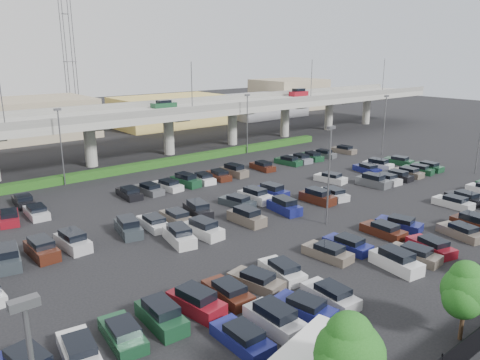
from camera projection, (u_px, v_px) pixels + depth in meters
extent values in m
plane|color=black|center=(274.00, 205.00, 54.76)|extent=(280.00, 280.00, 0.00)
cube|color=gray|center=(141.00, 115.00, 76.75)|extent=(150.00, 13.00, 1.10)
cube|color=slate|center=(160.00, 112.00, 71.80)|extent=(150.00, 0.50, 1.00)
cube|color=slate|center=(124.00, 105.00, 81.14)|extent=(150.00, 0.50, 1.00)
cylinder|color=gray|center=(90.00, 145.00, 72.32)|extent=(1.80, 1.80, 6.70)
cube|color=slate|center=(89.00, 125.00, 71.48)|extent=(2.60, 9.75, 0.50)
cylinder|color=gray|center=(169.00, 135.00, 80.83)|extent=(1.80, 1.80, 6.70)
cube|color=slate|center=(168.00, 117.00, 79.99)|extent=(2.60, 9.75, 0.50)
cylinder|color=gray|center=(232.00, 127.00, 89.34)|extent=(1.80, 1.80, 6.70)
cube|color=slate|center=(232.00, 111.00, 88.50)|extent=(2.60, 9.75, 0.50)
cylinder|color=gray|center=(285.00, 120.00, 97.85)|extent=(1.80, 1.80, 6.70)
cube|color=slate|center=(285.00, 105.00, 97.01)|extent=(2.60, 9.75, 0.50)
cylinder|color=gray|center=(329.00, 115.00, 106.36)|extent=(1.80, 1.80, 6.70)
cube|color=slate|center=(330.00, 101.00, 105.51)|extent=(2.60, 9.75, 0.50)
cylinder|color=gray|center=(366.00, 110.00, 114.86)|extent=(1.80, 1.80, 6.70)
cube|color=slate|center=(367.00, 97.00, 114.02)|extent=(2.60, 9.75, 0.50)
cube|color=#163F25|center=(164.00, 105.00, 82.38)|extent=(4.40, 1.82, 0.82)
cube|color=black|center=(164.00, 101.00, 82.22)|extent=(2.30, 1.60, 0.50)
cube|color=maroon|center=(299.00, 94.00, 103.02)|extent=(4.40, 1.82, 1.05)
cube|color=black|center=(299.00, 90.00, 102.80)|extent=(2.60, 1.60, 0.65)
cylinder|color=#515156|center=(1.00, 98.00, 57.60)|extent=(0.14, 0.14, 8.00)
cylinder|color=#515156|center=(192.00, 87.00, 74.62)|extent=(0.14, 0.14, 8.00)
cylinder|color=#515156|center=(311.00, 81.00, 91.63)|extent=(0.14, 0.14, 8.00)
cylinder|color=#515156|center=(383.00, 76.00, 106.22)|extent=(0.14, 0.14, 8.00)
cube|color=#194012|center=(165.00, 162.00, 73.31)|extent=(66.00, 1.60, 1.10)
sphere|color=#194F15|center=(350.00, 355.00, 21.82)|extent=(3.39, 3.39, 3.39)
sphere|color=#194F15|center=(357.00, 358.00, 22.54)|extent=(2.67, 2.67, 2.67)
sphere|color=#194F15|center=(349.00, 335.00, 21.67)|extent=(2.30, 2.30, 2.30)
cylinder|color=#332316|center=(462.00, 325.00, 29.08)|extent=(0.26, 0.26, 1.96)
sphere|color=#194F15|center=(467.00, 291.00, 28.44)|extent=(3.04, 3.04, 3.04)
sphere|color=#194F15|center=(469.00, 295.00, 29.09)|extent=(2.39, 2.39, 2.39)
sphere|color=#194F15|center=(462.00, 299.00, 28.10)|extent=(2.39, 2.39, 2.39)
sphere|color=#194F15|center=(467.00, 277.00, 28.32)|extent=(2.06, 2.06, 2.06)
cube|color=silver|center=(307.00, 351.00, 24.76)|extent=(7.26, 3.85, 0.24)
cube|color=navy|center=(242.00, 339.00, 28.66)|extent=(1.86, 4.42, 0.82)
cube|color=black|center=(244.00, 331.00, 28.34)|extent=(1.62, 2.31, 0.50)
cube|color=#BBBBC0|center=(275.00, 322.00, 30.30)|extent=(1.84, 4.41, 1.05)
cube|color=black|center=(275.00, 310.00, 30.08)|extent=(1.61, 2.61, 0.65)
cube|color=navy|center=(304.00, 309.00, 32.00)|extent=(2.55, 4.65, 0.82)
cube|color=black|center=(306.00, 302.00, 31.69)|extent=(1.97, 2.54, 0.50)
cube|color=#BBBBC0|center=(330.00, 296.00, 33.67)|extent=(2.09, 4.50, 0.82)
cube|color=black|center=(333.00, 289.00, 33.36)|extent=(1.74, 2.39, 0.50)
cube|color=white|center=(396.00, 263.00, 38.66)|extent=(2.40, 4.61, 1.05)
cube|color=black|center=(397.00, 254.00, 38.44)|extent=(1.94, 2.79, 0.65)
cube|color=#655B4F|center=(414.00, 255.00, 40.36)|extent=(2.18, 4.54, 0.82)
cube|color=black|center=(417.00, 249.00, 40.04)|extent=(1.79, 2.43, 0.50)
cube|color=maroon|center=(431.00, 247.00, 42.03)|extent=(2.80, 4.70, 0.82)
cube|color=black|center=(434.00, 241.00, 41.71)|extent=(2.10, 2.61, 0.50)
cube|color=#655B4F|center=(461.00, 233.00, 45.37)|extent=(2.68, 4.68, 0.82)
cube|color=black|center=(463.00, 227.00, 45.06)|extent=(2.04, 2.58, 0.50)
cube|color=#421C11|center=(474.00, 225.00, 47.01)|extent=(2.14, 4.52, 1.05)
cube|color=black|center=(475.00, 218.00, 46.79)|extent=(1.79, 2.71, 0.65)
cube|color=black|center=(28.00, 357.00, 25.46)|extent=(2.06, 2.85, 0.65)
cube|color=silver|center=(79.00, 352.00, 27.39)|extent=(2.43, 4.62, 0.82)
cube|color=black|center=(79.00, 345.00, 27.07)|extent=(1.91, 2.51, 0.50)
cube|color=#163F25|center=(123.00, 335.00, 29.06)|extent=(2.27, 4.57, 0.82)
cube|color=black|center=(123.00, 328.00, 28.74)|extent=(1.83, 2.45, 0.50)
cube|color=#163F25|center=(161.00, 318.00, 30.70)|extent=(2.00, 4.47, 1.05)
cube|color=black|center=(161.00, 307.00, 30.48)|extent=(1.71, 2.66, 0.65)
cube|color=maroon|center=(196.00, 304.00, 32.37)|extent=(2.45, 4.62, 1.05)
cube|color=black|center=(196.00, 294.00, 32.15)|extent=(1.97, 2.81, 0.65)
cube|color=#421C11|center=(228.00, 293.00, 34.07)|extent=(1.99, 4.47, 0.82)
cube|color=black|center=(229.00, 286.00, 33.75)|extent=(1.69, 2.36, 0.50)
cube|color=#655B4F|center=(256.00, 282.00, 35.74)|extent=(2.67, 4.68, 0.82)
cube|color=black|center=(258.00, 275.00, 35.43)|extent=(2.03, 2.58, 0.50)
cube|color=silver|center=(282.00, 272.00, 37.41)|extent=(2.47, 4.63, 0.82)
cube|color=black|center=(284.00, 265.00, 37.10)|extent=(1.93, 2.52, 0.50)
cube|color=#655B4F|center=(327.00, 253.00, 40.75)|extent=(2.19, 4.54, 0.82)
cube|color=black|center=(330.00, 247.00, 40.44)|extent=(1.79, 2.43, 0.50)
cube|color=navy|center=(347.00, 245.00, 42.43)|extent=(2.04, 4.49, 0.82)
cube|color=black|center=(350.00, 240.00, 42.11)|extent=(1.72, 2.38, 0.50)
cube|color=#421C11|center=(383.00, 231.00, 45.77)|extent=(1.96, 4.46, 0.82)
cube|color=black|center=(385.00, 226.00, 45.45)|extent=(1.68, 2.35, 0.50)
cube|color=navy|center=(399.00, 225.00, 47.44)|extent=(2.78, 4.70, 0.82)
cube|color=black|center=(401.00, 220.00, 47.13)|extent=(2.08, 2.61, 0.50)
cube|color=silver|center=(453.00, 203.00, 54.12)|extent=(1.90, 4.43, 0.82)
cube|color=black|center=(455.00, 199.00, 53.81)|extent=(1.65, 2.33, 0.50)
cube|color=black|center=(464.00, 199.00, 55.79)|extent=(2.49, 4.63, 0.82)
cube|color=black|center=(467.00, 194.00, 55.48)|extent=(1.94, 2.52, 0.50)
cube|color=silver|center=(179.00, 237.00, 43.94)|extent=(2.58, 4.65, 1.05)
cube|color=black|center=(179.00, 229.00, 43.72)|extent=(2.04, 2.84, 0.65)
cube|color=silver|center=(203.00, 231.00, 45.61)|extent=(2.16, 4.53, 1.05)
cube|color=black|center=(203.00, 223.00, 45.39)|extent=(1.80, 2.72, 0.65)
cube|color=#655B4F|center=(247.00, 218.00, 48.95)|extent=(1.98, 4.46, 1.05)
cube|color=black|center=(247.00, 211.00, 48.73)|extent=(1.70, 2.66, 0.65)
cube|color=navy|center=(284.00, 208.00, 52.29)|extent=(2.37, 4.60, 1.05)
cube|color=black|center=(284.00, 201.00, 52.07)|extent=(1.92, 2.78, 0.65)
cube|color=#421C11|center=(317.00, 198.00, 55.63)|extent=(1.96, 4.46, 1.05)
cube|color=black|center=(318.00, 192.00, 55.42)|extent=(1.68, 2.65, 0.65)
cube|color=#BBBBC0|center=(332.00, 195.00, 57.34)|extent=(2.59, 4.66, 0.82)
cube|color=black|center=(334.00, 190.00, 57.02)|extent=(1.99, 2.55, 0.50)
cube|color=#4B4D51|center=(373.00, 182.00, 62.32)|extent=(2.07, 4.50, 1.05)
cube|color=black|center=(374.00, 176.00, 62.10)|extent=(1.75, 2.69, 0.65)
cube|color=#BBBBC0|center=(385.00, 180.00, 64.02)|extent=(2.12, 4.52, 0.82)
cube|color=black|center=(387.00, 176.00, 63.70)|extent=(1.76, 2.41, 0.50)
cube|color=black|center=(397.00, 176.00, 65.69)|extent=(1.94, 4.45, 0.82)
cube|color=black|center=(398.00, 172.00, 65.37)|extent=(1.66, 2.34, 0.50)
cube|color=#655B4F|center=(407.00, 173.00, 67.36)|extent=(1.84, 4.41, 0.82)
cube|color=black|center=(409.00, 169.00, 67.05)|extent=(1.61, 2.31, 0.50)
cube|color=#163F25|center=(418.00, 170.00, 69.03)|extent=(2.56, 4.65, 0.82)
cube|color=black|center=(419.00, 166.00, 68.72)|extent=(1.98, 2.54, 0.50)
cube|color=#163F25|center=(428.00, 167.00, 70.71)|extent=(1.86, 4.42, 0.82)
cube|color=black|center=(429.00, 164.00, 70.39)|extent=(1.62, 2.32, 0.50)
cube|color=#2C3339|center=(8.00, 259.00, 39.32)|extent=(2.54, 4.65, 1.05)
cube|color=black|center=(7.00, 250.00, 39.10)|extent=(2.02, 2.83, 0.65)
cube|color=#421C11|center=(42.00, 251.00, 40.99)|extent=(1.96, 4.46, 1.05)
cube|color=black|center=(41.00, 242.00, 40.77)|extent=(1.69, 2.65, 0.65)
cube|color=#BBBBC0|center=(73.00, 243.00, 42.66)|extent=(2.10, 4.51, 1.05)
cube|color=black|center=(72.00, 235.00, 42.44)|extent=(1.77, 2.70, 0.65)
cube|color=#2C3339|center=(128.00, 229.00, 46.00)|extent=(2.63, 4.67, 1.05)
cube|color=black|center=(128.00, 221.00, 45.79)|extent=(2.07, 2.86, 0.65)
cube|color=white|center=(153.00, 224.00, 47.71)|extent=(2.08, 4.50, 0.82)
cube|color=black|center=(154.00, 219.00, 47.39)|extent=(1.74, 2.39, 0.50)
cube|color=#655B4F|center=(176.00, 218.00, 49.38)|extent=(1.99, 4.47, 0.82)
cube|color=black|center=(177.00, 213.00, 49.06)|extent=(1.69, 2.36, 0.50)
cube|color=black|center=(198.00, 212.00, 51.02)|extent=(2.58, 4.66, 1.05)
cube|color=black|center=(198.00, 204.00, 50.80)|extent=(2.04, 2.85, 0.65)
cube|color=#2C3339|center=(237.00, 203.00, 54.39)|extent=(2.62, 4.66, 0.82)
cube|color=black|center=(238.00, 198.00, 54.08)|extent=(2.01, 2.56, 0.50)
cube|color=white|center=(255.00, 197.00, 56.03)|extent=(2.01, 4.47, 1.05)
cube|color=black|center=(255.00, 191.00, 55.81)|extent=(1.71, 2.67, 0.65)
cube|color=navy|center=(272.00, 193.00, 57.70)|extent=(2.07, 4.50, 1.05)
cube|color=black|center=(272.00, 186.00, 57.48)|extent=(1.75, 2.69, 0.65)
cube|color=silver|center=(330.00, 179.00, 64.42)|extent=(2.50, 4.63, 0.82)
cube|color=black|center=(332.00, 175.00, 64.10)|extent=(1.95, 2.53, 0.50)
cube|color=navy|center=(367.00, 170.00, 69.43)|extent=(2.65, 4.67, 0.82)
cube|color=black|center=(368.00, 166.00, 69.12)|extent=(2.02, 2.57, 0.50)
cube|color=white|center=(378.00, 166.00, 71.07)|extent=(2.45, 4.62, 1.05)
cube|color=black|center=(378.00, 161.00, 70.85)|extent=(1.97, 2.81, 0.65)
cube|color=#163F25|center=(398.00, 162.00, 74.44)|extent=(2.38, 4.60, 0.82)
cube|color=black|center=(400.00, 158.00, 74.13)|extent=(1.89, 2.49, 0.50)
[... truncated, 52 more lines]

